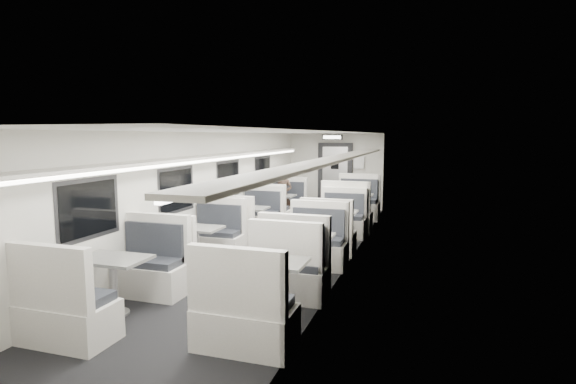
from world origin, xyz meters
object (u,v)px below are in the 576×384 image
Objects in this scene: booth_right_c at (305,257)px; booth_left_a at (278,208)px; passenger at (283,195)px; booth_right_d at (270,289)px; booth_left_c at (197,247)px; booth_left_d at (114,285)px; vestibule_door at (335,176)px; booth_left_b at (249,223)px; booth_right_a at (353,209)px; exit_sign at (332,137)px; booth_right_b at (336,227)px.

booth_left_a is at bearing 113.77° from booth_right_c.
booth_right_d is at bearing -59.62° from passenger.
booth_left_c is 0.95× the size of booth_right_d.
booth_left_d is 0.99× the size of booth_right_d.
booth_left_c is 1.01× the size of vestibule_door.
booth_left_b is 3.01m from booth_right_a.
booth_left_b is at bearing -78.75° from passenger.
booth_left_d is at bearing -90.00° from booth_left_a.
exit_sign is at bearing 76.81° from booth_left_b.
booth_left_d is 2.06m from booth_right_d.
booth_right_c is 1.63m from booth_right_d.
passenger is (-1.91, 4.70, 0.33)m from booth_right_c.
exit_sign is at bearing 96.82° from booth_right_d.
booth_right_b is 4.72m from exit_sign.
vestibule_door is at bearing 78.12° from booth_left_b.
vestibule_door is at bearing 82.02° from booth_left_c.
booth_left_c is at bearing 90.00° from booth_left_d.
booth_right_c is 7.06m from exit_sign.
booth_left_c is 3.16m from booth_right_b.
booth_right_b reaches higher than booth_left_b.
booth_left_a is 0.96× the size of booth_right_d.
booth_right_c is (2.00, 2.11, -0.00)m from booth_left_d.
vestibule_door reaches higher than booth_left_b.
booth_right_a is 1.12× the size of vestibule_door.
booth_right_d is 8.63m from exit_sign.
booth_right_d reaches higher than booth_right_c.
booth_left_a is 6.65m from booth_left_d.
booth_right_a is at bearing 90.00° from booth_right_b.
booth_right_d is (2.00, 0.47, 0.00)m from booth_left_d.
booth_left_b is at bearing 116.05° from booth_right_d.
booth_right_d is 1.06× the size of vestibule_door.
booth_right_c is at bearing 90.00° from booth_right_d.
passenger reaches higher than booth_right_c.
booth_right_b is (2.00, -2.01, -0.00)m from booth_left_a.
booth_left_c is (0.00, -2.38, 0.01)m from booth_left_b.
booth_left_c is at bearing -98.56° from exit_sign.
booth_left_b is at bearing -90.00° from booth_left_a.
vestibule_door reaches higher than booth_left_d.
passenger is (0.09, 4.62, 0.34)m from booth_left_c.
booth_right_d is (2.00, -6.18, 0.02)m from booth_left_a.
vestibule_door reaches higher than booth_left_a.
vestibule_door is 3.39× the size of exit_sign.
booth_left_b is 0.96× the size of booth_right_c.
booth_left_b is 2.38m from booth_left_c.
booth_left_d is at bearing -133.49° from booth_right_c.
booth_right_d reaches higher than booth_left_c.
exit_sign is (-1.00, 6.72, 1.89)m from booth_right_c.
booth_right_b is 2.91m from passenger.
booth_left_b is 1.45× the size of passenger.
passenger is at bearing 88.84° from booth_left_c.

